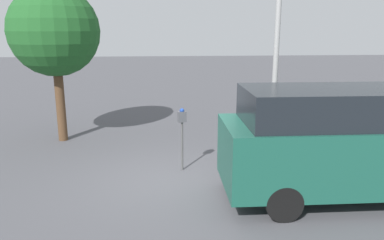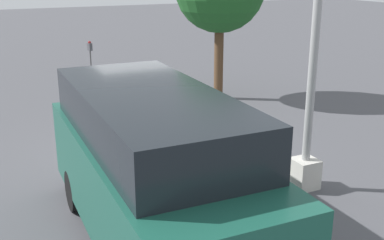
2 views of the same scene
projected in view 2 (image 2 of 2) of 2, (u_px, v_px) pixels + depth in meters
name	position (u px, v px, depth m)	size (l,w,h in m)	color
ground_plane	(150.00, 152.00, 10.56)	(80.00, 80.00, 0.00)	#4C4C51
parking_meter_near	(180.00, 101.00, 10.24)	(0.22, 0.15, 1.56)	#4C4C4C
parking_meter_far	(90.00, 51.00, 17.07)	(0.22, 0.15, 1.37)	#4C4C4C
lamp_post	(310.00, 101.00, 8.36)	(0.44, 0.44, 5.46)	beige
parked_van	(153.00, 167.00, 6.68)	(5.14, 1.98, 2.29)	#195142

